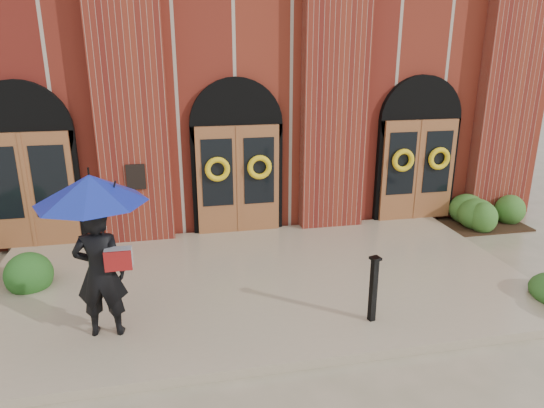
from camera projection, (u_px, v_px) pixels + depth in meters
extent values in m
plane|color=tan|center=(260.00, 289.00, 9.05)|extent=(90.00, 90.00, 0.00)
cube|color=tan|center=(259.00, 281.00, 9.17)|extent=(10.00, 5.30, 0.15)
cube|color=maroon|center=(211.00, 73.00, 16.28)|extent=(16.00, 12.00, 7.00)
cube|color=black|center=(136.00, 177.00, 10.41)|extent=(0.40, 0.05, 0.55)
cube|color=maroon|center=(129.00, 88.00, 10.09)|extent=(1.50, 0.45, 7.00)
cube|color=maroon|center=(335.00, 85.00, 10.96)|extent=(1.50, 0.45, 7.00)
cube|color=maroon|center=(510.00, 82.00, 11.84)|extent=(1.50, 0.45, 7.00)
cube|color=brown|center=(28.00, 191.00, 10.28)|extent=(1.90, 0.10, 2.50)
cylinder|color=black|center=(21.00, 131.00, 10.02)|extent=(2.10, 0.22, 2.10)
cube|color=brown|center=(238.00, 180.00, 11.15)|extent=(1.90, 0.10, 2.50)
cylinder|color=black|center=(236.00, 125.00, 10.90)|extent=(2.10, 0.22, 2.10)
cube|color=brown|center=(418.00, 170.00, 12.03)|extent=(1.90, 0.10, 2.50)
cylinder|color=black|center=(420.00, 119.00, 11.77)|extent=(2.10, 0.22, 2.10)
torus|color=yellow|center=(217.00, 169.00, 10.85)|extent=(0.57, 0.13, 0.57)
torus|color=yellow|center=(260.00, 167.00, 11.04)|extent=(0.57, 0.13, 0.57)
torus|color=yellow|center=(403.00, 160.00, 11.73)|extent=(0.57, 0.13, 0.57)
torus|color=yellow|center=(439.00, 159.00, 11.92)|extent=(0.57, 0.13, 0.57)
imported|color=black|center=(100.00, 272.00, 7.08)|extent=(0.78, 0.54, 2.02)
cone|color=navy|center=(90.00, 189.00, 6.69)|extent=(1.69, 1.69, 0.40)
cylinder|color=black|center=(98.00, 226.00, 6.81)|extent=(0.02, 0.02, 0.67)
cube|color=#97999B|center=(119.00, 258.00, 6.90)|extent=(0.39, 0.22, 0.30)
cube|color=maroon|center=(118.00, 261.00, 6.80)|extent=(0.38, 0.06, 0.30)
cube|color=black|center=(373.00, 290.00, 7.57)|extent=(0.11, 0.11, 1.05)
cube|color=black|center=(375.00, 258.00, 7.40)|extent=(0.18, 0.18, 0.04)
ellipsoid|color=#315D20|center=(467.00, 213.00, 12.09)|extent=(2.78, 1.11, 0.71)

